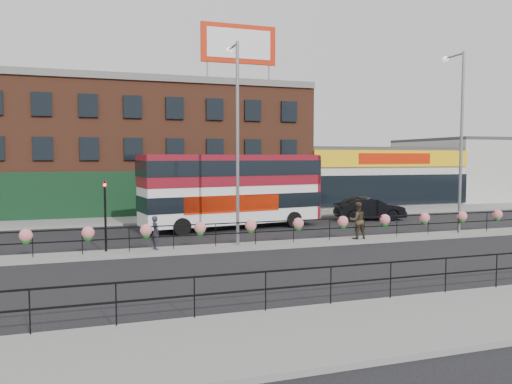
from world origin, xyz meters
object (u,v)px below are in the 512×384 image
object	(u,v)px
double_decker_bus	(233,183)
lamp_column_east	(459,126)
car	(370,209)
pedestrian_a	(156,233)
lamp_column_west	(236,126)
pedestrian_b	(357,220)

from	to	relation	value
double_decker_bus	lamp_column_east	distance (m)	13.48
double_decker_bus	car	world-z (taller)	double_decker_bus
pedestrian_a	lamp_column_west	distance (m)	6.36
pedestrian_b	car	bearing A→B (deg)	-123.15
pedestrian_a	lamp_column_east	size ratio (longest dim) A/B	0.15
pedestrian_a	lamp_column_east	xyz separation A→B (m)	(17.01, 0.25, 5.24)
pedestrian_a	pedestrian_b	bearing A→B (deg)	-102.02
double_decker_bus	pedestrian_a	world-z (taller)	double_decker_bus
double_decker_bus	lamp_column_east	size ratio (longest dim) A/B	1.14
double_decker_bus	car	xyz separation A→B (m)	(10.30, 1.18, -2.00)
pedestrian_a	lamp_column_east	bearing A→B (deg)	-99.93
pedestrian_b	lamp_column_east	world-z (taller)	lamp_column_east
car	lamp_column_east	world-z (taller)	lamp_column_east
double_decker_bus	pedestrian_b	size ratio (longest dim) A/B	5.98
pedestrian_b	lamp_column_west	size ratio (longest dim) A/B	0.20
car	lamp_column_west	distance (m)	14.87
pedestrian_a	lamp_column_west	size ratio (longest dim) A/B	0.16
double_decker_bus	car	distance (m)	10.56
car	pedestrian_b	distance (m)	9.46
lamp_column_west	double_decker_bus	bearing A→B (deg)	75.97
lamp_column_west	lamp_column_east	bearing A→B (deg)	0.42
pedestrian_b	lamp_column_east	size ratio (longest dim) A/B	0.19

